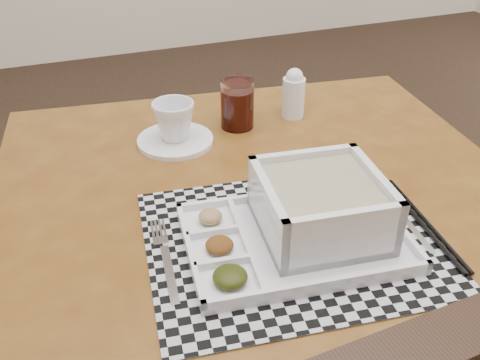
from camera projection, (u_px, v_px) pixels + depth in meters
name	position (u px, v px, depth m)	size (l,w,h in m)	color
floor	(389.00, 306.00, 1.61)	(5.00, 5.00, 0.00)	black
dining_table	(264.00, 232.00, 0.93)	(1.01, 1.01, 0.68)	#582E10
placemat	(291.00, 241.00, 0.80)	(0.43, 0.35, 0.00)	#B5B5BE
serving_tray	(312.00, 216.00, 0.78)	(0.34, 0.26, 0.10)	white
fork	(164.00, 257.00, 0.76)	(0.04, 0.19, 0.00)	silver
spoon	(389.00, 200.00, 0.88)	(0.04, 0.18, 0.01)	silver
chopsticks	(424.00, 223.00, 0.83)	(0.05, 0.24, 0.01)	black
saucer	(175.00, 140.00, 1.05)	(0.15, 0.15, 0.01)	white
cup	(174.00, 121.00, 1.03)	(0.08, 0.08, 0.08)	white
juice_glass	(237.00, 105.00, 1.09)	(0.07, 0.07, 0.10)	white
creamer_bottle	(294.00, 94.00, 1.13)	(0.05, 0.05, 0.11)	white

